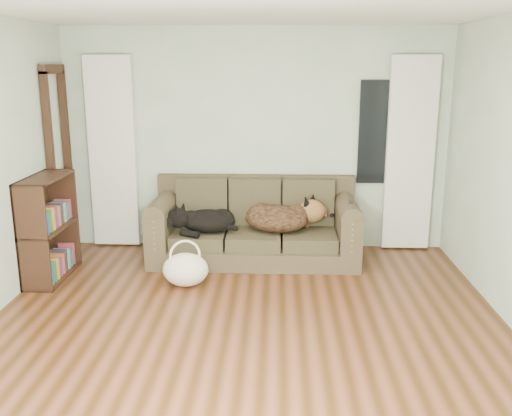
{
  "coord_description": "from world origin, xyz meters",
  "views": [
    {
      "loc": [
        0.26,
        -4.22,
        2.18
      ],
      "look_at": [
        0.04,
        1.6,
        0.7
      ],
      "focal_mm": 40.0,
      "sensor_mm": 36.0,
      "label": 1
    }
  ],
  "objects_px": {
    "dog_shepherd": "(281,219)",
    "tote_bag": "(185,270)",
    "bookshelf": "(49,231)",
    "dog_black_lab": "(205,221)",
    "sofa": "(254,221)"
  },
  "relations": [
    {
      "from": "sofa",
      "to": "tote_bag",
      "type": "relative_size",
      "value": 5.0
    },
    {
      "from": "sofa",
      "to": "bookshelf",
      "type": "relative_size",
      "value": 2.16
    },
    {
      "from": "dog_black_lab",
      "to": "dog_shepherd",
      "type": "xyz_separation_m",
      "value": [
        0.84,
        0.07,
        0.01
      ]
    },
    {
      "from": "sofa",
      "to": "tote_bag",
      "type": "height_order",
      "value": "sofa"
    },
    {
      "from": "sofa",
      "to": "dog_black_lab",
      "type": "bearing_deg",
      "value": -168.85
    },
    {
      "from": "dog_shepherd",
      "to": "bookshelf",
      "type": "distance_m",
      "value": 2.47
    },
    {
      "from": "sofa",
      "to": "tote_bag",
      "type": "xyz_separation_m",
      "value": [
        -0.66,
        -0.83,
        -0.29
      ]
    },
    {
      "from": "sofa",
      "to": "bookshelf",
      "type": "xyz_separation_m",
      "value": [
        -2.09,
        -0.65,
        0.05
      ]
    },
    {
      "from": "dog_shepherd",
      "to": "tote_bag",
      "type": "bearing_deg",
      "value": 54.02
    },
    {
      "from": "dog_shepherd",
      "to": "tote_bag",
      "type": "xyz_separation_m",
      "value": [
        -0.96,
        -0.8,
        -0.33
      ]
    },
    {
      "from": "sofa",
      "to": "dog_shepherd",
      "type": "height_order",
      "value": "sofa"
    },
    {
      "from": "dog_shepherd",
      "to": "tote_bag",
      "type": "relative_size",
      "value": 1.61
    },
    {
      "from": "dog_black_lab",
      "to": "tote_bag",
      "type": "bearing_deg",
      "value": -96.32
    },
    {
      "from": "bookshelf",
      "to": "tote_bag",
      "type": "bearing_deg",
      "value": -9.34
    },
    {
      "from": "dog_black_lab",
      "to": "tote_bag",
      "type": "relative_size",
      "value": 1.32
    }
  ]
}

